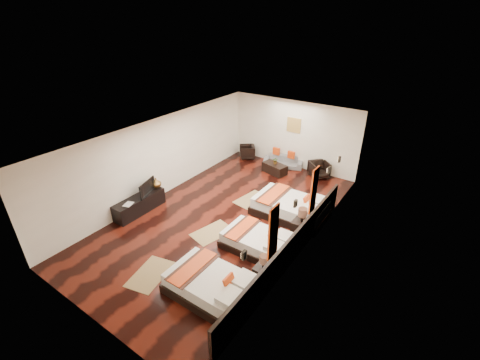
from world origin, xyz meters
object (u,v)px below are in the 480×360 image
Objects in this scene: bed_mid at (258,241)px; figurine at (156,183)px; tv at (145,187)px; sofa at (283,161)px; nightstand_b at (301,227)px; armchair_right at (319,170)px; table_plant at (276,161)px; bed_near at (213,286)px; nightstand_a at (263,273)px; book at (125,204)px; armchair_left at (247,152)px; coffee_table at (275,168)px; tv_console at (140,204)px; bed_far at (291,207)px.

figurine is at bearing 177.14° from bed_mid.
sofa is (2.22, 5.51, -0.56)m from tv.
nightstand_b is 1.35× the size of armchair_right.
bed_near is at bearing -73.51° from table_plant.
nightstand_a is 2.24× the size of figurine.
bed_near is 4.77m from figurine.
nightstand_b is 5.45m from book.
bed_mid is (-0.00, 2.00, -0.03)m from bed_near.
nightstand_a reaches higher than table_plant.
bed_near is 5.92× the size of figurine.
tv reaches higher than bed_mid.
book is at bearing -42.57° from armchair_left.
tv reaches higher than coffee_table.
nightstand_a reaches higher than bed_mid.
tv_console is 0.60m from book.
nightstand_b is at bearing 10.93° from figurine.
armchair_right is 2.67× the size of table_plant.
nightstand_a reaches higher than sofa.
nightstand_b is 5.13m from tv.
tv is at bearing 157.71° from bed_near.
nightstand_a is at bearing -86.38° from sofa.
tv_console is 1.11× the size of sofa.
book reaches higher than tv_console.
table_plant is at bearing 113.12° from bed_mid.
nightstand_b is at bearing 19.42° from tv_console.
bed_mid is 1.17× the size of sofa.
tv is at bearing -173.03° from armchair_right.
bed_far is at bearing -132.13° from armchair_right.
tv reaches higher than bed_far.
armchair_left is 0.92× the size of armchair_right.
tv is at bearing -84.41° from figurine.
bed_far is at bearing -51.61° from coffee_table.
nightstand_a is 0.80× the size of coffee_table.
bed_mid reaches higher than tv_console.
armchair_left is 1.88m from table_plant.
bed_far is at bearing 131.01° from nightstand_b.
nightstand_b is at bearing -76.23° from sofa.
armchair_left is 2.45× the size of table_plant.
sofa is 6.04× the size of table_plant.
bed_far reaches higher than nightstand_a.
armchair_left is (-1.76, -0.11, 0.06)m from sofa.
armchair_left reaches higher than sofa.
tv_console is at bearing -148.23° from bed_far.
table_plant is at bearing 65.88° from tv_console.
tv_console is 5.70m from armchair_left.
bed_mid is 6.29m from armchair_left.
coffee_table is (2.22, 4.76, -0.60)m from tv.
table_plant is at bearing -109.45° from sofa.
bed_far reaches higher than bed_near.
figurine reaches higher than bed_far.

